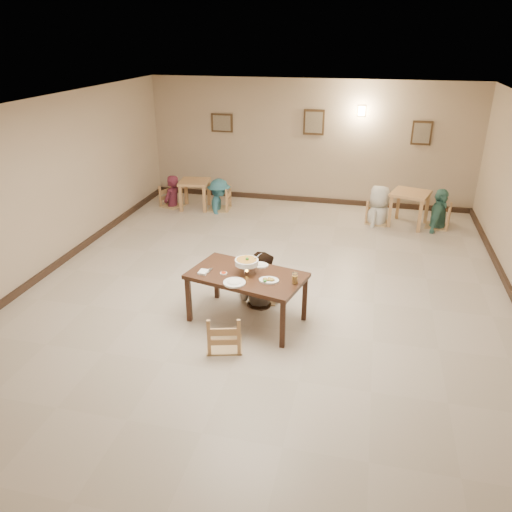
% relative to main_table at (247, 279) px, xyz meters
% --- Properties ---
extents(floor, '(10.00, 10.00, 0.00)m').
position_rel_main_table_xyz_m(floor, '(0.09, 0.95, -0.69)').
color(floor, '#BEAF9D').
rests_on(floor, ground).
extents(ceiling, '(10.00, 10.00, 0.00)m').
position_rel_main_table_xyz_m(ceiling, '(0.09, 0.95, 2.31)').
color(ceiling, silver).
rests_on(ceiling, wall_back).
extents(wall_back, '(10.00, 0.00, 10.00)m').
position_rel_main_table_xyz_m(wall_back, '(0.09, 5.95, 0.81)').
color(wall_back, tan).
rests_on(wall_back, floor).
extents(wall_front, '(10.00, 0.00, 10.00)m').
position_rel_main_table_xyz_m(wall_front, '(0.09, -4.05, 0.81)').
color(wall_front, tan).
rests_on(wall_front, floor).
extents(wall_left, '(0.00, 10.00, 10.00)m').
position_rel_main_table_xyz_m(wall_left, '(-3.91, 0.95, 0.81)').
color(wall_left, tan).
rests_on(wall_left, floor).
extents(baseboard_back, '(8.00, 0.06, 0.12)m').
position_rel_main_table_xyz_m(baseboard_back, '(0.09, 5.92, -0.63)').
color(baseboard_back, '#322218').
rests_on(baseboard_back, floor).
extents(baseboard_left, '(0.06, 10.00, 0.12)m').
position_rel_main_table_xyz_m(baseboard_left, '(-3.88, 0.95, -0.63)').
color(baseboard_left, '#322218').
rests_on(baseboard_left, floor).
extents(picture_a, '(0.55, 0.04, 0.45)m').
position_rel_main_table_xyz_m(picture_a, '(-2.11, 5.91, 1.21)').
color(picture_a, '#3D2A18').
rests_on(picture_a, wall_back).
extents(picture_b, '(0.50, 0.04, 0.60)m').
position_rel_main_table_xyz_m(picture_b, '(0.19, 5.91, 1.31)').
color(picture_b, '#3D2A18').
rests_on(picture_b, wall_back).
extents(picture_c, '(0.45, 0.04, 0.55)m').
position_rel_main_table_xyz_m(picture_c, '(2.69, 5.91, 1.16)').
color(picture_c, '#3D2A18').
rests_on(picture_c, wall_back).
extents(wall_sconce, '(0.16, 0.05, 0.22)m').
position_rel_main_table_xyz_m(wall_sconce, '(1.29, 5.91, 1.61)').
color(wall_sconce, '#FFD88C').
rests_on(wall_sconce, wall_back).
extents(main_table, '(1.82, 1.29, 0.77)m').
position_rel_main_table_xyz_m(main_table, '(0.00, 0.00, 0.00)').
color(main_table, '#3D2113').
rests_on(main_table, floor).
extents(chair_far, '(0.43, 0.43, 0.91)m').
position_rel_main_table_xyz_m(chair_far, '(0.09, 0.67, -0.24)').
color(chair_far, tan).
rests_on(chair_far, floor).
extents(chair_near, '(0.48, 0.48, 1.03)m').
position_rel_main_table_xyz_m(chair_near, '(-0.14, -0.73, -0.18)').
color(chair_near, tan).
rests_on(chair_near, floor).
extents(main_diner, '(1.01, 0.89, 1.72)m').
position_rel_main_table_xyz_m(main_diner, '(0.06, 0.62, 0.17)').
color(main_diner, gray).
rests_on(main_diner, floor).
extents(curry_warmer, '(0.38, 0.34, 0.31)m').
position_rel_main_table_xyz_m(curry_warmer, '(-0.00, 0.03, 0.26)').
color(curry_warmer, silver).
rests_on(curry_warmer, main_table).
extents(rice_plate_far, '(0.28, 0.28, 0.06)m').
position_rel_main_table_xyz_m(rice_plate_far, '(0.11, 0.32, 0.10)').
color(rice_plate_far, white).
rests_on(rice_plate_far, main_table).
extents(rice_plate_near, '(0.32, 0.32, 0.07)m').
position_rel_main_table_xyz_m(rice_plate_near, '(-0.09, -0.32, 0.10)').
color(rice_plate_near, white).
rests_on(rice_plate_near, main_table).
extents(fried_plate, '(0.29, 0.29, 0.06)m').
position_rel_main_table_xyz_m(fried_plate, '(0.36, -0.15, 0.10)').
color(fried_plate, white).
rests_on(fried_plate, main_table).
extents(chili_dish, '(0.10, 0.10, 0.02)m').
position_rel_main_table_xyz_m(chili_dish, '(-0.33, -0.07, 0.09)').
color(chili_dish, white).
rests_on(chili_dish, main_table).
extents(napkin_cutlery, '(0.16, 0.25, 0.03)m').
position_rel_main_table_xyz_m(napkin_cutlery, '(-0.62, -0.10, 0.10)').
color(napkin_cutlery, white).
rests_on(napkin_cutlery, main_table).
extents(drink_glass, '(0.08, 0.08, 0.16)m').
position_rel_main_table_xyz_m(drink_glass, '(0.73, -0.13, 0.16)').
color(drink_glass, white).
rests_on(drink_glass, main_table).
extents(bg_table_left, '(0.78, 0.78, 0.70)m').
position_rel_main_table_xyz_m(bg_table_left, '(-2.51, 4.80, -0.13)').
color(bg_table_left, tan).
rests_on(bg_table_left, floor).
extents(bg_table_right, '(0.96, 0.96, 0.77)m').
position_rel_main_table_xyz_m(bg_table_right, '(2.53, 4.76, -0.06)').
color(bg_table_right, tan).
rests_on(bg_table_right, floor).
extents(bg_chair_ll, '(0.46, 0.46, 0.99)m').
position_rel_main_table_xyz_m(bg_chair_ll, '(-3.11, 4.79, -0.20)').
color(bg_chair_ll, tan).
rests_on(bg_chair_ll, floor).
extents(bg_chair_lr, '(0.51, 0.51, 1.08)m').
position_rel_main_table_xyz_m(bg_chair_lr, '(-1.90, 4.83, -0.15)').
color(bg_chair_lr, tan).
rests_on(bg_chair_lr, floor).
extents(bg_chair_rl, '(0.47, 0.47, 1.01)m').
position_rel_main_table_xyz_m(bg_chair_rl, '(1.88, 4.74, -0.19)').
color(bg_chair_rl, tan).
rests_on(bg_chair_rl, floor).
extents(bg_chair_rr, '(0.47, 0.47, 1.01)m').
position_rel_main_table_xyz_m(bg_chair_rr, '(3.18, 4.79, -0.19)').
color(bg_chair_rr, tan).
rests_on(bg_chair_rr, floor).
extents(bg_diner_a, '(0.49, 0.64, 1.58)m').
position_rel_main_table_xyz_m(bg_diner_a, '(-3.11, 4.79, 0.10)').
color(bg_diner_a, maroon).
rests_on(bg_diner_a, floor).
extents(bg_diner_b, '(0.78, 1.09, 1.52)m').
position_rel_main_table_xyz_m(bg_diner_b, '(-1.90, 4.83, 0.07)').
color(bg_diner_b, teal).
rests_on(bg_diner_b, floor).
extents(bg_diner_c, '(0.80, 0.99, 1.74)m').
position_rel_main_table_xyz_m(bg_diner_c, '(1.88, 4.74, 0.18)').
color(bg_diner_c, silver).
rests_on(bg_diner_c, floor).
extents(bg_diner_d, '(0.71, 1.10, 1.75)m').
position_rel_main_table_xyz_m(bg_diner_d, '(3.18, 4.79, 0.18)').
color(bg_diner_d, '#4D8D7F').
rests_on(bg_diner_d, floor).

